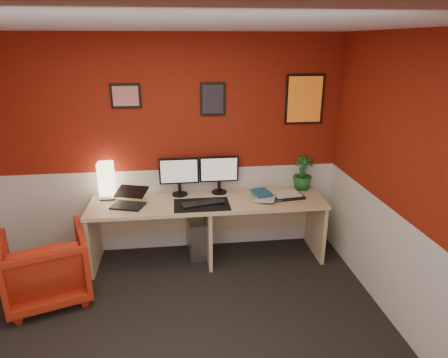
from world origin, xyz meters
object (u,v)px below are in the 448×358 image
Objects in this scene: zen_tray at (287,196)px; armchair at (46,266)px; potted_plant at (303,173)px; monitor_right at (219,169)px; laptop at (127,197)px; shoji_lamp at (107,182)px; desk at (208,230)px; pc_tower at (196,236)px; monitor_left at (179,171)px.

armchair is at bearing -168.05° from zen_tray.
zen_tray is at bearing -137.09° from potted_plant.
potted_plant is (0.99, 0.00, -0.09)m from monitor_right.
laptop is 0.57× the size of monitor_right.
armchair is (-0.76, -0.48, -0.49)m from laptop.
laptop is 0.43× the size of armchair.
monitor_right is (1.02, 0.29, 0.18)m from laptop.
laptop is (0.25, -0.27, -0.09)m from shoji_lamp.
potted_plant is at bearing 26.33° from laptop.
desk reaches higher than pc_tower.
laptop is at bearing -169.35° from pc_tower.
desk is 1.26m from shoji_lamp.
desk is 5.78× the size of pc_tower.
pc_tower is at bearing 130.96° from desk.
laptop is 2.03m from potted_plant.
shoji_lamp is at bearing -179.66° from monitor_left.
monitor_right is 1.66× the size of zen_tray.
monitor_right is 1.46× the size of potted_plant.
potted_plant is 0.52× the size of armchair.
monitor_right is (0.46, 0.02, 0.00)m from monitor_left.
armchair is at bearing -164.59° from potted_plant.
monitor_right is 1.00m from potted_plant.
potted_plant is 2.93m from armchair.
monitor_left reaches higher than armchair.
desk is 0.24m from pc_tower.
zen_tray is 0.78× the size of pc_tower.
desk is 1.30m from potted_plant.
laptop is at bearing -47.19° from shoji_lamp.
monitor_right is at bearing 10.80° from pc_tower.
laptop reaches higher than pc_tower.
laptop is at bearing -154.08° from monitor_left.
desk reaches higher than armchair.
potted_plant is at bearing 176.92° from armchair.
shoji_lamp is (-1.11, 0.21, 0.56)m from desk.
monitor_right reaches higher than pc_tower.
armchair reaches higher than pc_tower.
monitor_left is (0.80, 0.00, 0.09)m from shoji_lamp.
potted_plant is at bearing 0.03° from monitor_right.
desk is 0.75m from monitor_left.
laptop is (-0.86, -0.05, 0.47)m from desk.
shoji_lamp is 0.81m from monitor_left.
monitor_left is 1.29× the size of pc_tower.
pc_tower is at bearing 171.81° from zen_tray.
monitor_right is at bearing 162.99° from zen_tray.
shoji_lamp reaches higher than armchair.
shoji_lamp is 1.21m from pc_tower.
monitor_right reaches higher than shoji_lamp.
monitor_left is at bearing 169.95° from zen_tray.
shoji_lamp is at bearing -179.10° from monitor_right.
monitor_right is 1.29× the size of pc_tower.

